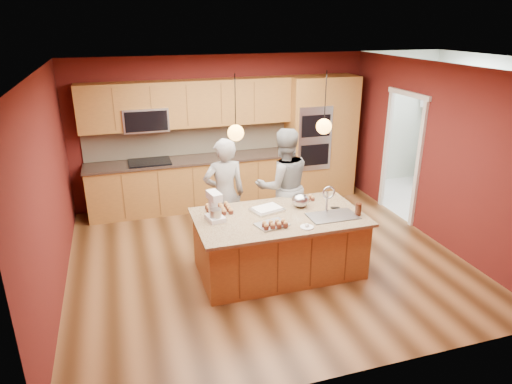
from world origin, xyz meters
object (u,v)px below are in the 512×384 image
object	(u,v)px
person_left	(225,195)
person_right	(283,186)
island	(280,243)
mixing_bowl	(300,200)
stand_mixer	(215,208)

from	to	relation	value
person_left	person_right	distance (m)	0.92
island	mixing_bowl	bearing A→B (deg)	30.23
island	mixing_bowl	world-z (taller)	island
mixing_bowl	island	bearing A→B (deg)	-149.77
person_left	island	bearing A→B (deg)	120.24
stand_mixer	person_right	bearing A→B (deg)	20.93
person_right	mixing_bowl	xyz separation A→B (m)	(0.00, -0.67, 0.03)
person_right	mixing_bowl	distance (m)	0.67
stand_mixer	person_left	bearing A→B (deg)	57.10
island	person_right	world-z (taller)	person_right
mixing_bowl	person_left	bearing A→B (deg)	143.84
island	person_left	size ratio (longest dim) A/B	1.31
person_left	stand_mixer	xyz separation A→B (m)	(-0.31, -0.76, 0.14)
person_left	stand_mixer	bearing A→B (deg)	66.00
person_right	stand_mixer	bearing A→B (deg)	33.67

